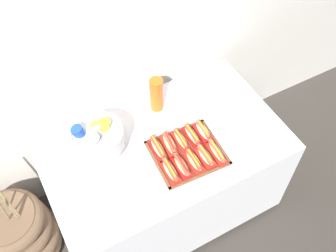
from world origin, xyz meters
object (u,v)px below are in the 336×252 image
Objects in this scene: hot_dog_2 at (194,161)px; hot_dog_6 at (170,144)px; punch_bowl at (97,138)px; hot_dog_9 at (203,131)px; hot_dog_5 at (158,148)px; hot_dog_8 at (192,135)px; hot_dog_4 at (217,152)px; cup_stack at (156,95)px; buffet_table at (164,174)px; hot_dog_1 at (182,166)px; serving_tray at (187,153)px; hot_dog_3 at (205,156)px; floor_vase at (17,234)px; hot_dog_0 at (170,170)px; hot_dog_7 at (181,140)px.

hot_dog_6 is at bearing 111.09° from hot_dog_2.
punch_bowl is (-0.37, 0.16, 0.11)m from hot_dog_6.
hot_dog_6 and hot_dog_9 have the same top height.
hot_dog_8 is (0.22, -0.01, -0.00)m from hot_dog_5.
hot_dog_4 is 0.52m from cup_stack.
hot_dog_2 is 0.55× the size of punch_bowl.
hot_dog_6 is at bearing 140.39° from hot_dog_4.
hot_dog_8 is at bearing -3.35° from hot_dog_6.
hot_dog_2 is at bearing -70.08° from buffet_table.
hot_dog_1 is 0.50m from punch_bowl.
hot_dog_6 is 0.15m from hot_dog_8.
hot_dog_3 is at bearing -51.08° from serving_tray.
hot_dog_5 reaches higher than hot_dog_3.
punch_bowl is (0.66, -0.04, 0.68)m from floor_vase.
hot_dog_5 reaches higher than hot_dog_6.
serving_tray is 2.43× the size of hot_dog_8.
buffet_table is at bearing 105.57° from hot_dog_6.
buffet_table is at bearing 90.94° from hot_dog_1.
hot_dog_0 is 0.22m from hot_dog_7.
hot_dog_6 is at bearing -11.08° from floor_vase.
buffet_table is at bearing 161.05° from hot_dog_8.
hot_dog_3 reaches higher than hot_dog_7.
serving_tray is at bearing -14.68° from floor_vase.
serving_tray is at bearing -135.63° from hot_dog_8.
hot_dog_7 is (-0.07, 0.17, -0.00)m from hot_dog_3.
hot_dog_1 reaches higher than hot_dog_0.
punch_bowl is at bearing 156.44° from hot_dog_6.
hot_dog_4 is 0.76× the size of cup_stack.
floor_vase is at bearing 171.36° from buffet_table.
floor_vase is 0.95m from punch_bowl.
floor_vase reaches higher than hot_dog_6.
hot_dog_9 is (0.31, 0.15, 0.00)m from hot_dog_0.
hot_dog_0 is at bearing -147.10° from hot_dog_8.
punch_bowl is (-0.30, 0.16, 0.11)m from hot_dog_5.
hot_dog_5 is at bearing 176.65° from hot_dog_7.
hot_dog_8 is at bearing -18.95° from buffet_table.
hot_dog_7 reaches higher than serving_tray.
hot_dog_9 is at bearing 32.90° from hot_dog_1.
hot_dog_5 is at bearing 176.65° from hot_dog_8.
hot_dog_7 is (0.08, 0.16, -0.00)m from hot_dog_1.
hot_dog_6 is (0.07, -0.00, -0.00)m from hot_dog_5.
buffet_table is at bearing -108.86° from cup_stack.
floor_vase is 1.20m from hot_dog_6.
floor_vase is at bearing 159.07° from hot_dog_0.
hot_dog_5 is 1.11× the size of hot_dog_9.
hot_dog_8 is 0.08m from hot_dog_9.
punch_bowl reaches higher than hot_dog_7.
punch_bowl is (-0.59, 0.34, 0.11)m from hot_dog_4.
punch_bowl reaches higher than hot_dog_4.
hot_dog_8 is at bearing -77.78° from cup_stack.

